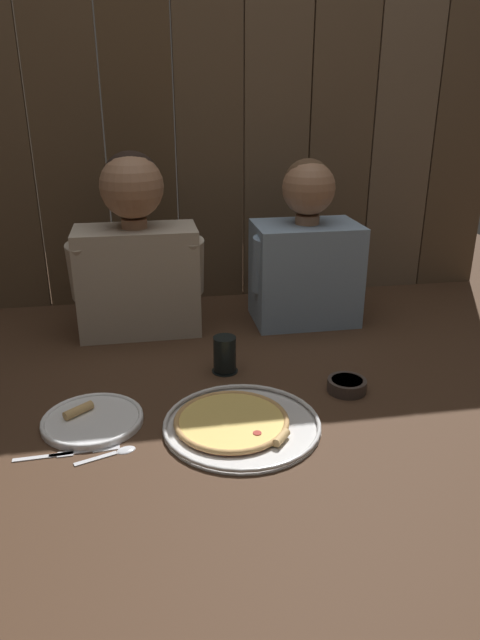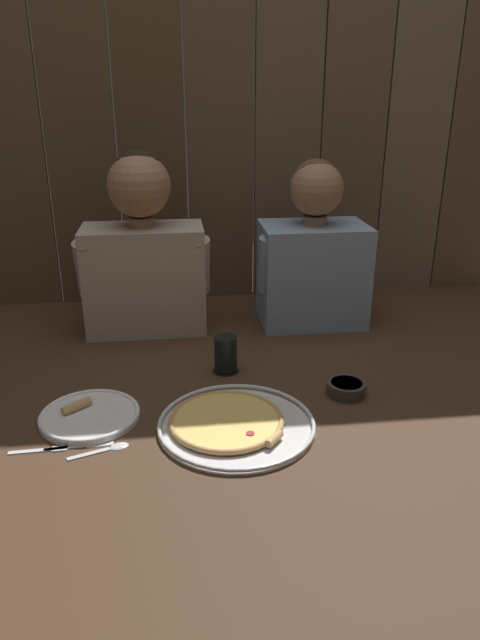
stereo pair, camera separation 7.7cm
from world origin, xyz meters
The scene contains 11 objects.
ground_plane centered at (0.00, 0.00, 0.00)m, with size 3.20×3.20×0.00m, color #422B1C.
pizza_tray centered at (-0.06, -0.14, 0.01)m, with size 0.38×0.38×0.03m.
dinner_plate centered at (-0.41, -0.06, 0.01)m, with size 0.25×0.25×0.03m.
drinking_glass centered at (-0.05, 0.16, 0.05)m, with size 0.08×0.08×0.11m.
dipping_bowl centered at (0.26, -0.01, 0.02)m, with size 0.10×0.10×0.03m.
table_fork centered at (-0.50, -0.18, 0.00)m, with size 0.13×0.02×0.01m.
table_knife centered at (-0.42, -0.18, 0.00)m, with size 0.16×0.03×0.01m.
table_spoon centered at (-0.35, -0.20, 0.00)m, with size 0.14×0.07×0.01m.
diner_left centered at (-0.28, 0.51, 0.28)m, with size 0.42×0.21×0.58m.
diner_right centered at (0.28, 0.51, 0.24)m, with size 0.39×0.24×0.55m.
wooden_backdrop_wall centered at (0.00, 0.82, 0.72)m, with size 2.19×0.03×1.44m.
Camera 1 is at (-0.27, -1.31, 0.76)m, focal length 32.20 mm.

